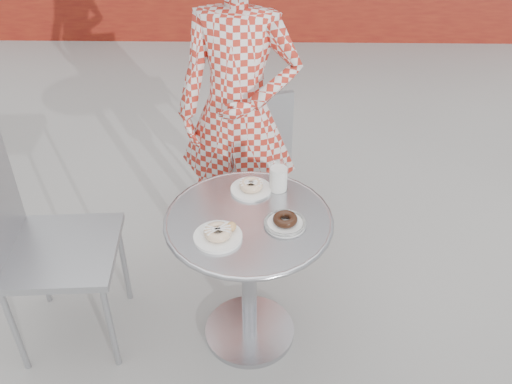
{
  "coord_description": "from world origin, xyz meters",
  "views": [
    {
      "loc": [
        0.02,
        -1.79,
        2.12
      ],
      "look_at": [
        -0.01,
        0.07,
        0.76
      ],
      "focal_mm": 40.0,
      "sensor_mm": 36.0,
      "label": 1
    }
  ],
  "objects_px": {
    "bistro_table": "(249,250)",
    "chair_far": "(245,177)",
    "chair_left": "(67,285)",
    "plate_near": "(219,234)",
    "milk_cup": "(279,178)",
    "plate_checker": "(285,222)",
    "plate_far": "(251,187)",
    "seated_person": "(239,113)"
  },
  "relations": [
    {
      "from": "bistro_table",
      "to": "chair_far",
      "type": "bearing_deg",
      "value": 93.12
    },
    {
      "from": "bistro_table",
      "to": "chair_left",
      "type": "height_order",
      "value": "chair_left"
    },
    {
      "from": "plate_near",
      "to": "milk_cup",
      "type": "relative_size",
      "value": 1.47
    },
    {
      "from": "plate_checker",
      "to": "plate_near",
      "type": "bearing_deg",
      "value": -161.86
    },
    {
      "from": "bistro_table",
      "to": "milk_cup",
      "type": "height_order",
      "value": "milk_cup"
    },
    {
      "from": "plate_far",
      "to": "milk_cup",
      "type": "height_order",
      "value": "milk_cup"
    },
    {
      "from": "plate_checker",
      "to": "chair_left",
      "type": "bearing_deg",
      "value": 177.84
    },
    {
      "from": "plate_checker",
      "to": "milk_cup",
      "type": "bearing_deg",
      "value": 95.59
    },
    {
      "from": "bistro_table",
      "to": "milk_cup",
      "type": "bearing_deg",
      "value": 59.13
    },
    {
      "from": "plate_checker",
      "to": "bistro_table",
      "type": "bearing_deg",
      "value": 166.63
    },
    {
      "from": "chair_left",
      "to": "plate_far",
      "type": "relative_size",
      "value": 5.62
    },
    {
      "from": "bistro_table",
      "to": "milk_cup",
      "type": "relative_size",
      "value": 5.41
    },
    {
      "from": "bistro_table",
      "to": "seated_person",
      "type": "bearing_deg",
      "value": 95.7
    },
    {
      "from": "plate_far",
      "to": "plate_checker",
      "type": "xyz_separation_m",
      "value": [
        0.14,
        -0.23,
        -0.0
      ]
    },
    {
      "from": "chair_far",
      "to": "plate_near",
      "type": "xyz_separation_m",
      "value": [
        -0.06,
        -1.02,
        0.44
      ]
    },
    {
      "from": "chair_far",
      "to": "seated_person",
      "type": "xyz_separation_m",
      "value": [
        -0.02,
        -0.26,
        0.55
      ]
    },
    {
      "from": "seated_person",
      "to": "plate_checker",
      "type": "xyz_separation_m",
      "value": [
        0.21,
        -0.68,
        -0.11
      ]
    },
    {
      "from": "plate_near",
      "to": "plate_checker",
      "type": "distance_m",
      "value": 0.27
    },
    {
      "from": "bistro_table",
      "to": "plate_checker",
      "type": "height_order",
      "value": "plate_checker"
    },
    {
      "from": "plate_far",
      "to": "plate_checker",
      "type": "height_order",
      "value": "same"
    },
    {
      "from": "chair_far",
      "to": "plate_near",
      "type": "height_order",
      "value": "chair_far"
    },
    {
      "from": "chair_left",
      "to": "plate_checker",
      "type": "relative_size",
      "value": 5.8
    },
    {
      "from": "chair_far",
      "to": "chair_left",
      "type": "bearing_deg",
      "value": 32.08
    },
    {
      "from": "bistro_table",
      "to": "plate_checker",
      "type": "relative_size",
      "value": 4.09
    },
    {
      "from": "plate_checker",
      "to": "plate_far",
      "type": "bearing_deg",
      "value": 121.68
    },
    {
      "from": "chair_far",
      "to": "plate_far",
      "type": "bearing_deg",
      "value": 76.56
    },
    {
      "from": "bistro_table",
      "to": "chair_left",
      "type": "relative_size",
      "value": 0.71
    },
    {
      "from": "chair_far",
      "to": "plate_far",
      "type": "relative_size",
      "value": 4.93
    },
    {
      "from": "plate_checker",
      "to": "chair_far",
      "type": "bearing_deg",
      "value": 101.69
    },
    {
      "from": "milk_cup",
      "to": "plate_near",
      "type": "bearing_deg",
      "value": -125.88
    },
    {
      "from": "seated_person",
      "to": "plate_far",
      "type": "bearing_deg",
      "value": -71.61
    },
    {
      "from": "milk_cup",
      "to": "plate_checker",
      "type": "bearing_deg",
      "value": -84.41
    },
    {
      "from": "chair_left",
      "to": "milk_cup",
      "type": "distance_m",
      "value": 1.05
    },
    {
      "from": "chair_left",
      "to": "plate_near",
      "type": "relative_size",
      "value": 5.22
    },
    {
      "from": "plate_checker",
      "to": "milk_cup",
      "type": "relative_size",
      "value": 1.32
    },
    {
      "from": "seated_person",
      "to": "plate_far",
      "type": "xyz_separation_m",
      "value": [
        0.07,
        -0.45,
        -0.11
      ]
    },
    {
      "from": "plate_far",
      "to": "chair_left",
      "type": "bearing_deg",
      "value": -166.85
    },
    {
      "from": "plate_far",
      "to": "seated_person",
      "type": "bearing_deg",
      "value": 98.74
    },
    {
      "from": "seated_person",
      "to": "plate_far",
      "type": "distance_m",
      "value": 0.47
    },
    {
      "from": "milk_cup",
      "to": "seated_person",
      "type": "bearing_deg",
      "value": 112.84
    },
    {
      "from": "plate_checker",
      "to": "milk_cup",
      "type": "xyz_separation_m",
      "value": [
        -0.02,
        0.24,
        0.05
      ]
    },
    {
      "from": "chair_left",
      "to": "bistro_table",
      "type": "bearing_deg",
      "value": -93.98
    }
  ]
}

